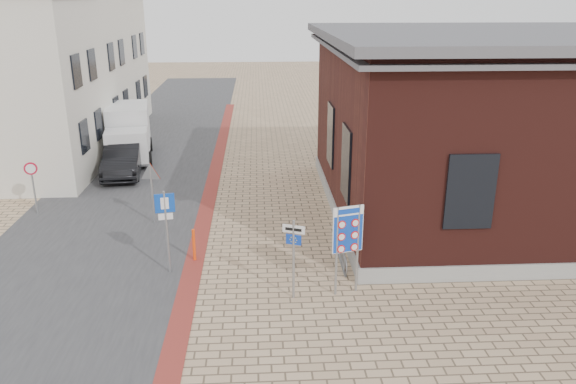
{
  "coord_description": "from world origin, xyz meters",
  "views": [
    {
      "loc": [
        0.08,
        -13.52,
        7.98
      ],
      "look_at": [
        0.99,
        2.96,
        2.2
      ],
      "focal_mm": 35.0,
      "sensor_mm": 36.0,
      "label": 1
    }
  ],
  "objects_px": {
    "box_truck": "(128,133)",
    "border_sign": "(348,232)",
    "parking_sign": "(166,218)",
    "bollard": "(194,245)",
    "essen_sign": "(294,248)",
    "sedan": "(123,158)"
  },
  "relations": [
    {
      "from": "parking_sign",
      "to": "border_sign",
      "type": "bearing_deg",
      "value": -27.13
    },
    {
      "from": "essen_sign",
      "to": "parking_sign",
      "type": "distance_m",
      "value": 4.05
    },
    {
      "from": "box_truck",
      "to": "parking_sign",
      "type": "bearing_deg",
      "value": -82.86
    },
    {
      "from": "parking_sign",
      "to": "bollard",
      "type": "bearing_deg",
      "value": 38.87
    },
    {
      "from": "bollard",
      "to": "sedan",
      "type": "bearing_deg",
      "value": 114.15
    },
    {
      "from": "box_truck",
      "to": "border_sign",
      "type": "relative_size",
      "value": 2.04
    },
    {
      "from": "sedan",
      "to": "essen_sign",
      "type": "xyz_separation_m",
      "value": [
        7.26,
        -12.0,
        0.77
      ]
    },
    {
      "from": "essen_sign",
      "to": "sedan",
      "type": "bearing_deg",
      "value": 143.05
    },
    {
      "from": "box_truck",
      "to": "essen_sign",
      "type": "distance_m",
      "value": 16.46
    },
    {
      "from": "sedan",
      "to": "border_sign",
      "type": "xyz_separation_m",
      "value": [
        8.76,
        -11.8,
        1.12
      ]
    },
    {
      "from": "border_sign",
      "to": "parking_sign",
      "type": "distance_m",
      "value": 5.38
    },
    {
      "from": "sedan",
      "to": "essen_sign",
      "type": "height_order",
      "value": "essen_sign"
    },
    {
      "from": "essen_sign",
      "to": "parking_sign",
      "type": "height_order",
      "value": "parking_sign"
    },
    {
      "from": "sedan",
      "to": "essen_sign",
      "type": "bearing_deg",
      "value": -64.91
    },
    {
      "from": "sedan",
      "to": "box_truck",
      "type": "height_order",
      "value": "box_truck"
    },
    {
      "from": "essen_sign",
      "to": "box_truck",
      "type": "bearing_deg",
      "value": 139.1
    },
    {
      "from": "parking_sign",
      "to": "bollard",
      "type": "xyz_separation_m",
      "value": [
        0.68,
        0.8,
        -1.27
      ]
    },
    {
      "from": "parking_sign",
      "to": "bollard",
      "type": "height_order",
      "value": "parking_sign"
    },
    {
      "from": "parking_sign",
      "to": "bollard",
      "type": "distance_m",
      "value": 1.64
    },
    {
      "from": "border_sign",
      "to": "essen_sign",
      "type": "height_order",
      "value": "border_sign"
    },
    {
      "from": "border_sign",
      "to": "bollard",
      "type": "relative_size",
      "value": 2.45
    },
    {
      "from": "box_truck",
      "to": "bollard",
      "type": "relative_size",
      "value": 5.01
    }
  ]
}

